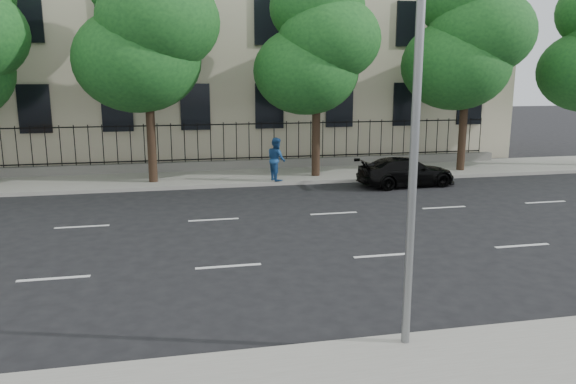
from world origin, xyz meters
name	(u,v)px	position (x,y,z in m)	size (l,w,h in m)	color
ground	(241,308)	(0.00, 0.00, 0.00)	(120.00, 120.00, 0.00)	black
far_sidewalk	(201,178)	(0.00, 14.00, 0.07)	(60.00, 4.00, 0.15)	gray
lane_markings	(220,240)	(0.00, 4.75, 0.01)	(49.60, 4.62, 0.01)	silver
iron_fence	(198,159)	(0.00, 15.70, 0.65)	(30.00, 0.50, 2.20)	slate
street_light	(405,39)	(2.50, -1.77, 5.15)	(0.25, 3.32, 8.05)	slate
tree_c	(147,26)	(-1.96, 13.36, 6.41)	(5.89, 5.50, 9.80)	#382619
tree_d	(317,43)	(5.04, 13.36, 5.84)	(5.34, 4.94, 8.84)	#382619
tree_e	(468,36)	(12.04, 13.36, 6.20)	(5.71, 5.31, 9.46)	#382619
black_sedan	(406,172)	(8.25, 10.86, 0.60)	(1.67, 4.12, 1.19)	black
pedestrian_far	(276,159)	(3.09, 12.43, 1.06)	(0.88, 0.69, 1.81)	navy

